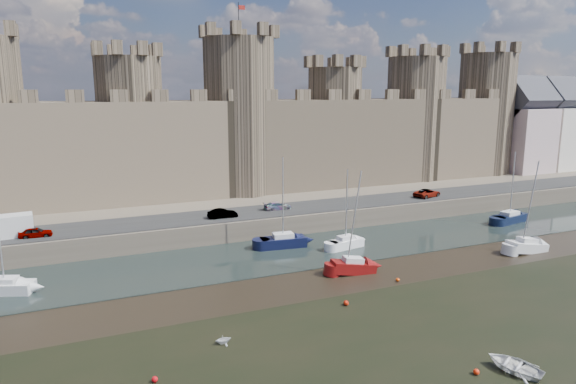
% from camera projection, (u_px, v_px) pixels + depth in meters
% --- Properties ---
extents(ground, '(160.00, 160.00, 0.00)m').
position_uv_depth(ground, '(425.00, 351.00, 36.33)').
color(ground, black).
rests_on(ground, ground).
extents(water_channel, '(160.00, 12.00, 0.08)m').
position_uv_depth(water_channel, '(291.00, 252.00, 57.97)').
color(water_channel, black).
rests_on(water_channel, ground).
extents(quay, '(160.00, 60.00, 2.50)m').
position_uv_depth(quay, '(210.00, 187.00, 90.22)').
color(quay, '#4C443A').
rests_on(quay, ground).
extents(road, '(160.00, 7.00, 0.10)m').
position_uv_depth(road, '(260.00, 212.00, 66.50)').
color(road, black).
rests_on(road, quay).
extents(castle, '(108.50, 11.00, 29.00)m').
position_uv_depth(castle, '(224.00, 133.00, 77.08)').
color(castle, '#42382B').
rests_on(castle, quay).
extents(townhouses, '(35.50, 9.05, 18.13)m').
position_uv_depth(townhouses, '(574.00, 127.00, 103.09)').
color(townhouses, beige).
rests_on(townhouses, quay).
extents(car_0, '(3.44, 1.56, 1.14)m').
position_uv_depth(car_0, '(35.00, 232.00, 55.00)').
color(car_0, gray).
rests_on(car_0, quay).
extents(car_1, '(3.69, 1.42, 1.20)m').
position_uv_depth(car_1, '(223.00, 214.00, 63.16)').
color(car_1, gray).
rests_on(car_1, quay).
extents(car_2, '(3.69, 1.53, 1.07)m').
position_uv_depth(car_2, '(278.00, 206.00, 67.57)').
color(car_2, gray).
rests_on(car_2, quay).
extents(car_3, '(4.94, 3.26, 1.26)m').
position_uv_depth(car_3, '(427.00, 193.00, 75.35)').
color(car_3, gray).
rests_on(car_3, quay).
extents(van, '(5.79, 2.72, 2.45)m').
position_uv_depth(van, '(4.00, 227.00, 54.63)').
color(van, silver).
rests_on(van, quay).
extents(sailboat_0, '(5.26, 3.54, 9.17)m').
position_uv_depth(sailboat_0, '(5.00, 286.00, 46.31)').
color(sailboat_0, silver).
rests_on(sailboat_0, ground).
extents(sailboat_1, '(5.48, 2.67, 10.57)m').
position_uv_depth(sailboat_1, '(283.00, 241.00, 59.70)').
color(sailboat_1, black).
rests_on(sailboat_1, ground).
extents(sailboat_2, '(4.50, 2.43, 9.20)m').
position_uv_depth(sailboat_2, '(346.00, 242.00, 59.42)').
color(sailboat_2, white).
rests_on(sailboat_2, ground).
extents(sailboat_3, '(5.87, 3.16, 9.76)m').
position_uv_depth(sailboat_3, '(510.00, 217.00, 70.83)').
color(sailboat_3, black).
rests_on(sailboat_3, ground).
extents(sailboat_4, '(4.65, 2.29, 10.43)m').
position_uv_depth(sailboat_4, '(353.00, 266.00, 51.51)').
color(sailboat_4, maroon).
rests_on(sailboat_4, ground).
extents(sailboat_5, '(4.87, 1.97, 10.43)m').
position_uv_depth(sailboat_5, '(527.00, 246.00, 58.14)').
color(sailboat_5, silver).
rests_on(sailboat_5, ground).
extents(dinghy_2, '(3.77, 4.23, 0.72)m').
position_uv_depth(dinghy_2, '(515.00, 367.00, 33.57)').
color(dinghy_2, silver).
rests_on(dinghy_2, ground).
extents(dinghy_3, '(1.36, 1.21, 0.65)m').
position_uv_depth(dinghy_3, '(223.00, 340.00, 37.25)').
color(dinghy_3, silver).
rests_on(dinghy_3, ground).
extents(buoy_0, '(0.40, 0.40, 0.40)m').
position_uv_depth(buoy_0, '(155.00, 379.00, 32.41)').
color(buoy_0, red).
rests_on(buoy_0, ground).
extents(buoy_1, '(0.46, 0.46, 0.46)m').
position_uv_depth(buoy_1, '(346.00, 303.00, 43.84)').
color(buoy_1, red).
rests_on(buoy_1, ground).
extents(buoy_2, '(0.40, 0.40, 0.40)m').
position_uv_depth(buoy_2, '(476.00, 372.00, 33.25)').
color(buoy_2, red).
rests_on(buoy_2, ground).
extents(buoy_3, '(0.38, 0.38, 0.38)m').
position_uv_depth(buoy_3, '(398.00, 280.00, 49.30)').
color(buoy_3, '#E8450A').
rests_on(buoy_3, ground).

